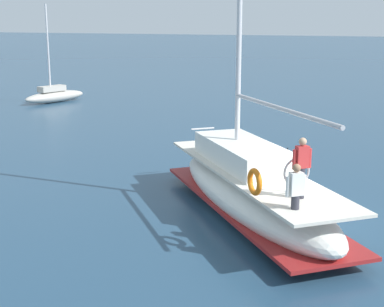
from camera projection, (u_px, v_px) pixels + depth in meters
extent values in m
plane|color=navy|center=(304.00, 226.00, 16.41)|extent=(400.00, 400.00, 0.00)
ellipsoid|color=white|center=(252.00, 195.00, 17.10)|extent=(8.69, 8.27, 1.40)
cube|color=maroon|center=(252.00, 204.00, 17.17)|extent=(8.56, 8.15, 0.10)
cube|color=beige|center=(252.00, 171.00, 16.92)|extent=(8.21, 7.80, 0.08)
cube|color=white|center=(243.00, 153.00, 17.50)|extent=(4.32, 4.16, 0.70)
cylinder|color=#B7B7BC|center=(281.00, 109.00, 14.87)|extent=(4.32, 3.99, 0.12)
cylinder|color=silver|center=(203.00, 129.00, 20.87)|extent=(0.65, 0.70, 0.06)
torus|color=orange|center=(255.00, 182.00, 14.01)|extent=(0.61, 0.58, 0.70)
cylinder|color=#33333D|center=(301.00, 183.00, 14.17)|extent=(0.20, 0.20, 0.80)
cube|color=red|center=(302.00, 157.00, 14.01)|extent=(0.36, 0.37, 0.56)
sphere|color=tan|center=(303.00, 142.00, 13.92)|extent=(0.20, 0.20, 0.20)
cylinder|color=red|center=(294.00, 159.00, 13.95)|extent=(0.09, 0.09, 0.50)
cylinder|color=red|center=(310.00, 158.00, 14.09)|extent=(0.09, 0.09, 0.50)
cylinder|color=#33333D|center=(295.00, 202.00, 13.39)|extent=(0.20, 0.20, 0.35)
cube|color=white|center=(296.00, 184.00, 13.28)|extent=(0.36, 0.37, 0.56)
sphere|color=#9E7051|center=(297.00, 168.00, 13.19)|extent=(0.20, 0.20, 0.20)
cylinder|color=white|center=(288.00, 187.00, 13.22)|extent=(0.09, 0.09, 0.50)
cylinder|color=white|center=(304.00, 185.00, 13.36)|extent=(0.09, 0.09, 0.50)
torus|color=silver|center=(297.00, 172.00, 14.34)|extent=(0.56, 0.60, 0.76)
ellipsoid|color=#B7B2A8|center=(55.00, 97.00, 41.05)|extent=(5.23, 2.53, 0.82)
cube|color=#B7B2A8|center=(52.00, 89.00, 40.71)|extent=(2.17, 1.30, 0.40)
cylinder|color=silver|center=(48.00, 48.00, 39.95)|extent=(0.13, 0.13, 6.17)
sphere|color=yellow|center=(287.00, 162.00, 22.91)|extent=(0.77, 0.77, 0.77)
cylinder|color=black|center=(287.00, 155.00, 22.84)|extent=(0.04, 0.04, 0.60)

